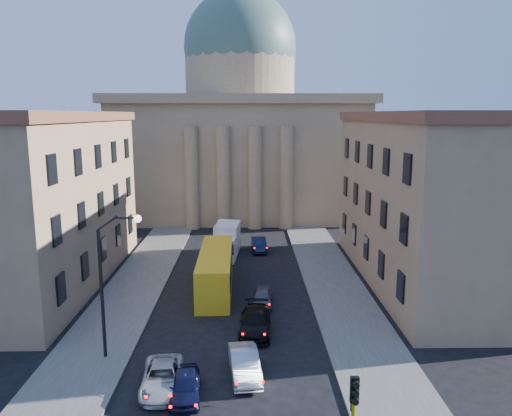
{
  "coord_description": "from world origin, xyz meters",
  "views": [
    {
      "loc": [
        1.1,
        -19.97,
        14.48
      ],
      "look_at": [
        1.73,
        17.72,
        7.37
      ],
      "focal_mm": 35.0,
      "sensor_mm": 36.0,
      "label": 1
    }
  ],
  "objects_px": {
    "traffic_light": "(353,416)",
    "car_left_near": "(185,386)",
    "city_bus": "(216,269)",
    "box_truck": "(226,241)",
    "street_lamp": "(110,274)",
    "car_right_near": "(245,364)"
  },
  "relations": [
    {
      "from": "street_lamp",
      "to": "box_truck",
      "type": "xyz_separation_m",
      "value": [
        5.84,
        22.04,
        -3.76
      ]
    },
    {
      "from": "street_lamp",
      "to": "box_truck",
      "type": "height_order",
      "value": "street_lamp"
    },
    {
      "from": "street_lamp",
      "to": "car_right_near",
      "type": "height_order",
      "value": "street_lamp"
    },
    {
      "from": "traffic_light",
      "to": "street_lamp",
      "type": "distance_m",
      "value": 16.06
    },
    {
      "from": "traffic_light",
      "to": "car_left_near",
      "type": "xyz_separation_m",
      "value": [
        -7.47,
        5.72,
        -1.93
      ]
    },
    {
      "from": "car_right_near",
      "to": "city_bus",
      "type": "relative_size",
      "value": 0.38
    },
    {
      "from": "street_lamp",
      "to": "car_left_near",
      "type": "relative_size",
      "value": 2.3
    },
    {
      "from": "street_lamp",
      "to": "car_right_near",
      "type": "distance_m",
      "value": 9.34
    },
    {
      "from": "car_left_near",
      "to": "city_bus",
      "type": "bearing_deg",
      "value": 83.42
    },
    {
      "from": "traffic_light",
      "to": "car_left_near",
      "type": "height_order",
      "value": "traffic_light"
    },
    {
      "from": "traffic_light",
      "to": "car_right_near",
      "type": "distance_m",
      "value": 9.18
    },
    {
      "from": "traffic_light",
      "to": "box_truck",
      "type": "relative_size",
      "value": 0.71
    },
    {
      "from": "city_bus",
      "to": "traffic_light",
      "type": "bearing_deg",
      "value": -73.36
    },
    {
      "from": "car_right_near",
      "to": "city_bus",
      "type": "xyz_separation_m",
      "value": [
        -2.5,
        14.19,
        1.01
      ]
    },
    {
      "from": "traffic_light",
      "to": "car_right_near",
      "type": "height_order",
      "value": "traffic_light"
    },
    {
      "from": "city_bus",
      "to": "box_truck",
      "type": "bearing_deg",
      "value": 86.44
    },
    {
      "from": "street_lamp",
      "to": "city_bus",
      "type": "distance_m",
      "value": 13.63
    },
    {
      "from": "city_bus",
      "to": "box_truck",
      "type": "relative_size",
      "value": 1.9
    },
    {
      "from": "traffic_light",
      "to": "car_right_near",
      "type": "relative_size",
      "value": 0.97
    },
    {
      "from": "car_left_near",
      "to": "car_right_near",
      "type": "distance_m",
      "value": 3.71
    },
    {
      "from": "city_bus",
      "to": "box_truck",
      "type": "height_order",
      "value": "box_truck"
    },
    {
      "from": "car_right_near",
      "to": "box_truck",
      "type": "bearing_deg",
      "value": 88.2
    }
  ]
}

